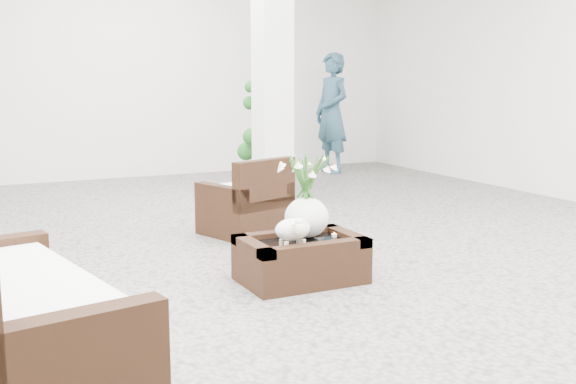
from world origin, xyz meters
name	(u,v)px	position (x,y,z in m)	size (l,w,h in m)	color
ground	(283,263)	(0.00, 0.00, 0.00)	(11.00, 11.00, 0.00)	gray
column	(272,59)	(1.20, 2.80, 1.75)	(0.40, 0.40, 3.50)	white
coffee_table	(301,261)	(-0.10, -0.52, 0.16)	(0.90, 0.60, 0.31)	black
sheep_figurine	(293,232)	(-0.22, -0.62, 0.42)	(0.28, 0.23, 0.21)	white
planter_narcissus	(307,186)	(0.00, -0.42, 0.71)	(0.44, 0.44, 0.80)	white
tealight	(334,235)	(0.20, -0.50, 0.33)	(0.04, 0.04, 0.03)	white
armchair	(245,196)	(0.15, 1.17, 0.38)	(0.71, 0.69, 0.76)	black
loveseat	(15,302)	(-2.20, -1.54, 0.45)	(1.69, 0.81, 0.90)	black
topiary	(253,137)	(1.30, 3.65, 0.72)	(0.39, 0.39, 1.44)	#1A4F19
shopper	(332,113)	(3.07, 4.61, 0.95)	(0.69, 0.45, 1.90)	#2A4C5D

